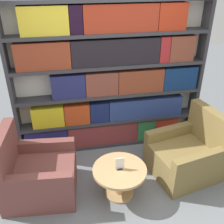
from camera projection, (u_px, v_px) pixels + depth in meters
name	position (u px, v px, depth m)	size (l,w,h in m)	color
ground_plane	(128.00, 197.00, 3.58)	(14.00, 14.00, 0.00)	slate
bookshelf	(110.00, 81.00, 4.13)	(3.01, 0.30, 2.40)	silver
armchair_left	(37.00, 174.00, 3.53)	(1.00, 0.92, 0.98)	brown
armchair_right	(187.00, 155.00, 3.90)	(1.08, 1.01, 0.98)	olive
coffee_table	(120.00, 176.00, 3.50)	(0.72, 0.72, 0.44)	tan
table_sign	(120.00, 164.00, 3.40)	(0.12, 0.06, 0.18)	black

